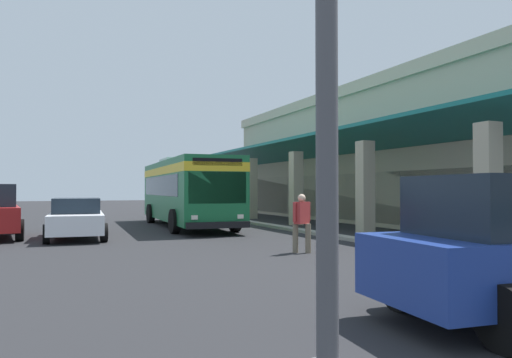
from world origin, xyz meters
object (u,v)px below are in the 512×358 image
parked_sedan_white (77,218)px  pedestrian (302,220)px  potted_palm (240,207)px  transit_bus (186,188)px

parked_sedan_white → pedestrian: pedestrian is taller
pedestrian → potted_palm: size_ratio=0.58×
transit_bus → pedestrian: bearing=2.4°
parked_sedan_white → potted_palm: size_ratio=1.58×
transit_bus → pedestrian: 10.90m
transit_bus → potted_palm: 7.26m
pedestrian → potted_palm: bearing=164.9°
pedestrian → potted_palm: 16.74m
parked_sedan_white → potted_palm: 13.74m
transit_bus → pedestrian: transit_bus is taller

